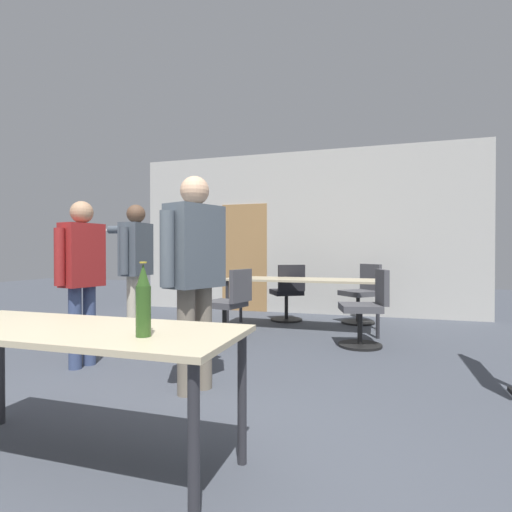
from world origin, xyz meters
TOP-DOWN VIEW (x-y plane):
  - ground_plane at (0.00, 0.00)m, footprint 24.00×24.00m
  - back_wall at (-0.03, 5.81)m, footprint 6.33×0.12m
  - conference_table_near at (-0.18, 0.23)m, footprint 1.82×0.71m
  - conference_table_far at (0.31, 4.26)m, footprint 2.24×0.72m
  - person_left_plaid at (-1.57, 2.86)m, footprint 0.81×0.65m
  - person_center_tall at (-1.45, 1.76)m, footprint 0.72×0.68m
  - person_right_polo at (-0.07, 1.46)m, footprint 0.74×0.85m
  - office_chair_far_right at (-0.49, 3.35)m, footprint 0.61×0.56m
  - office_chair_side_rolled at (1.12, 5.08)m, footprint 0.69×0.68m
  - office_chair_mid_tucked at (-0.04, 4.87)m, footprint 0.65×0.68m
  - office_chair_far_left at (1.24, 3.46)m, footprint 0.61×0.56m
  - beer_bottle at (0.31, 0.14)m, footprint 0.07×0.07m

SIDE VIEW (x-z plane):
  - ground_plane at x=0.00m, z-range 0.00..0.00m
  - office_chair_far_right at x=-0.49m, z-range -0.03..0.88m
  - office_chair_far_left at x=1.24m, z-range -0.03..0.90m
  - office_chair_mid_tucked at x=-0.04m, z-range -0.03..0.90m
  - office_chair_side_rolled at x=1.12m, z-range -0.03..0.91m
  - conference_table_near at x=-0.18m, z-range 0.30..1.04m
  - conference_table_far at x=0.31m, z-range 0.31..1.05m
  - beer_bottle at x=0.31m, z-range 0.73..1.09m
  - person_center_tall at x=-1.45m, z-range 0.18..1.82m
  - person_left_plaid at x=-1.57m, z-range 0.18..1.92m
  - person_right_polo at x=-0.07m, z-range 0.18..1.94m
  - back_wall at x=-0.03m, z-range -0.01..2.97m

